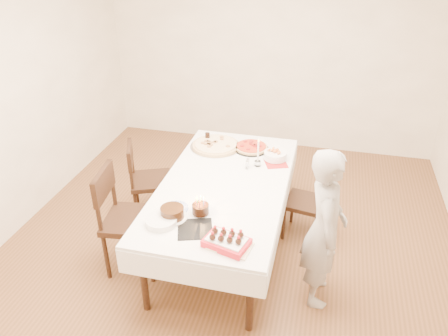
% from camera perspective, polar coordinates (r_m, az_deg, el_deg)
% --- Properties ---
extents(floor, '(5.00, 5.00, 0.00)m').
position_cam_1_polar(floor, '(4.44, 0.64, -10.64)').
color(floor, brown).
rests_on(floor, ground).
extents(wall_back, '(4.50, 0.04, 2.70)m').
position_cam_1_polar(wall_back, '(6.04, 6.41, 14.95)').
color(wall_back, white).
rests_on(wall_back, floor).
extents(wall_left, '(0.04, 5.00, 2.70)m').
position_cam_1_polar(wall_left, '(4.72, -27.16, 7.57)').
color(wall_left, white).
rests_on(wall_left, floor).
extents(dining_table, '(1.83, 2.41, 0.75)m').
position_cam_1_polar(dining_table, '(4.25, 0.00, -6.31)').
color(dining_table, silver).
rests_on(dining_table, floor).
extents(chair_right_savory, '(0.47, 0.47, 0.80)m').
position_cam_1_polar(chair_right_savory, '(4.48, 10.53, -4.43)').
color(chair_right_savory, '#321B10').
rests_on(chair_right_savory, floor).
extents(chair_left_savory, '(0.60, 0.60, 0.89)m').
position_cam_1_polar(chair_left_savory, '(4.73, -9.50, -1.63)').
color(chair_left_savory, '#321B10').
rests_on(chair_left_savory, floor).
extents(chair_left_dessert, '(0.59, 0.59, 1.03)m').
position_cam_1_polar(chair_left_dessert, '(4.05, -11.90, -6.71)').
color(chair_left_dessert, '#321B10').
rests_on(chair_left_dessert, floor).
extents(person, '(0.39, 0.55, 1.42)m').
position_cam_1_polar(person, '(3.63, 12.96, -7.75)').
color(person, '#A5A09C').
rests_on(person, floor).
extents(pizza_white, '(0.66, 0.66, 0.04)m').
position_cam_1_polar(pizza_white, '(4.67, -1.09, 2.98)').
color(pizza_white, beige).
rests_on(pizza_white, dining_table).
extents(pizza_pepperoni, '(0.49, 0.49, 0.04)m').
position_cam_1_polar(pizza_pepperoni, '(4.64, 3.58, 2.72)').
color(pizza_pepperoni, red).
rests_on(pizza_pepperoni, dining_table).
extents(red_placemat, '(0.27, 0.27, 0.01)m').
position_cam_1_polar(red_placemat, '(4.39, 6.79, 0.60)').
color(red_placemat, '#B21E1E').
rests_on(red_placemat, dining_table).
extents(pasta_bowl, '(0.24, 0.24, 0.07)m').
position_cam_1_polar(pasta_bowl, '(4.45, 6.72, 1.65)').
color(pasta_bowl, white).
rests_on(pasta_bowl, dining_table).
extents(taper_candle, '(0.08, 0.08, 0.30)m').
position_cam_1_polar(taper_candle, '(4.26, 4.47, 2.03)').
color(taper_candle, white).
rests_on(taper_candle, dining_table).
extents(shaker_pair, '(0.09, 0.09, 0.09)m').
position_cam_1_polar(shaker_pair, '(4.25, 3.02, 0.41)').
color(shaker_pair, white).
rests_on(shaker_pair, dining_table).
extents(cola_glass, '(0.07, 0.07, 0.10)m').
position_cam_1_polar(cola_glass, '(4.79, -2.17, 4.06)').
color(cola_glass, black).
rests_on(cola_glass, dining_table).
extents(layer_cake, '(0.29, 0.29, 0.10)m').
position_cam_1_polar(layer_cake, '(3.59, -6.77, -5.85)').
color(layer_cake, '#321B0C').
rests_on(layer_cake, dining_table).
extents(cake_board, '(0.34, 0.34, 0.01)m').
position_cam_1_polar(cake_board, '(3.48, -3.80, -7.99)').
color(cake_board, black).
rests_on(cake_board, dining_table).
extents(birthday_cake, '(0.15, 0.15, 0.14)m').
position_cam_1_polar(birthday_cake, '(3.60, -3.11, -4.91)').
color(birthday_cake, '#331B0D').
rests_on(birthday_cake, dining_table).
extents(strawberry_box, '(0.37, 0.30, 0.08)m').
position_cam_1_polar(strawberry_box, '(3.29, 0.33, -9.56)').
color(strawberry_box, red).
rests_on(strawberry_box, dining_table).
extents(box_lid, '(0.34, 0.26, 0.03)m').
position_cam_1_polar(box_lid, '(3.31, 0.82, -10.25)').
color(box_lid, beige).
rests_on(box_lid, dining_table).
extents(plate_stack, '(0.33, 0.33, 0.05)m').
position_cam_1_polar(plate_stack, '(3.55, -8.20, -6.85)').
color(plate_stack, white).
rests_on(plate_stack, dining_table).
extents(china_plate, '(0.29, 0.29, 0.01)m').
position_cam_1_polar(china_plate, '(3.72, -6.38, -5.24)').
color(china_plate, white).
rests_on(china_plate, dining_table).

